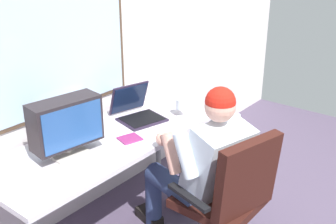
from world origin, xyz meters
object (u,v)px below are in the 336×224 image
object	(u,v)px
person_seated	(202,164)
cd_case	(130,139)
desk	(112,144)
wine_glass	(181,105)
crt_monitor	(66,124)
office_chair	(231,193)
laptop	(136,109)

from	to	relation	value
person_seated	cd_case	size ratio (longest dim) A/B	6.97
cd_case	desk	bearing A→B (deg)	105.82
wine_glass	crt_monitor	bearing A→B (deg)	169.29
wine_glass	cd_case	world-z (taller)	wine_glass
cd_case	office_chair	bearing A→B (deg)	-77.57
wine_glass	cd_case	distance (m)	0.55
desk	office_chair	world-z (taller)	office_chair
person_seated	laptop	bearing A→B (deg)	82.55
office_chair	crt_monitor	world-z (taller)	crt_monitor
crt_monitor	laptop	world-z (taller)	crt_monitor
crt_monitor	cd_case	size ratio (longest dim) A/B	2.63
desk	cd_case	bearing A→B (deg)	-74.18
desk	person_seated	distance (m)	0.64
desk	wine_glass	size ratio (longest dim) A/B	13.04
desk	office_chair	xyz separation A→B (m)	(0.20, -0.85, -0.15)
office_chair	wine_glass	xyz separation A→B (m)	(0.38, 0.68, 0.30)
office_chair	wine_glass	size ratio (longest dim) A/B	6.88
cd_case	person_seated	bearing A→B (deg)	-64.05
desk	crt_monitor	distance (m)	0.45
laptop	wine_glass	bearing A→B (deg)	-46.45
office_chair	cd_case	size ratio (longest dim) A/B	5.52
office_chair	wine_glass	bearing A→B (deg)	60.82
laptop	cd_case	xyz separation A→B (m)	(-0.30, -0.22, -0.06)
laptop	wine_glass	size ratio (longest dim) A/B	2.99
crt_monitor	wine_glass	size ratio (longest dim) A/B	3.28
desk	crt_monitor	xyz separation A→B (m)	(-0.36, 0.01, 0.28)
laptop	cd_case	size ratio (longest dim) A/B	2.40
cd_case	wine_glass	bearing A→B (deg)	-3.15
desk	wine_glass	xyz separation A→B (m)	(0.58, -0.17, 0.16)
person_seated	cd_case	bearing A→B (deg)	115.95
person_seated	laptop	xyz separation A→B (m)	(0.09, 0.66, 0.19)
laptop	wine_glass	xyz separation A→B (m)	(0.24, -0.25, 0.03)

